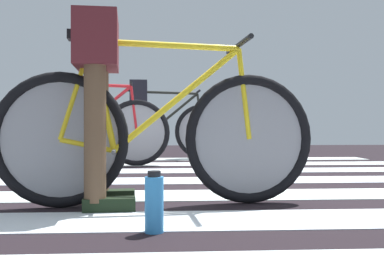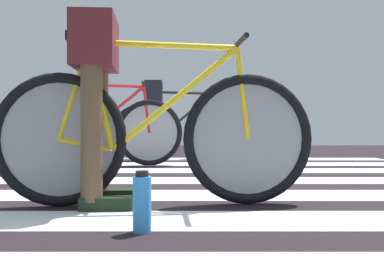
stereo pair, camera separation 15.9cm
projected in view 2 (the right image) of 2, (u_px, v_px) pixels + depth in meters
The scene contains 8 objects.
ground at pixel (183, 190), 3.14m from camera, with size 18.00×14.00×0.02m.
crosswalk_markings at pixel (179, 187), 3.20m from camera, with size 5.47×5.76×0.00m.
bicycle_1_of_3 at pixel (154, 134), 2.46m from camera, with size 1.73×0.52×0.93m.
cyclist_1_of_3 at pixel (96, 84), 2.43m from camera, with size 0.34×0.43×1.01m.
bicycle_2_of_3 at pixel (101, 130), 4.89m from camera, with size 1.74×0.52×0.93m.
bicycle_3_of_3 at pixel (178, 129), 5.97m from camera, with size 1.74×0.52×0.93m.
cyclist_3_of_3 at pixel (154, 109), 5.96m from camera, with size 0.32×0.42×1.02m.
water_bottle at pixel (142, 203), 1.84m from camera, with size 0.08×0.08×0.25m.
Camera 2 is at (0.06, -3.13, 0.45)m, focal length 42.56 mm.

